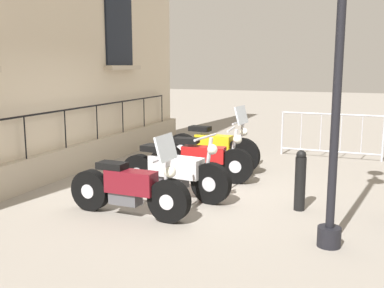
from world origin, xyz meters
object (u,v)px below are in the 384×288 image
Objects in this scene: motorcycle_maroon at (130,189)px; motorcycle_white at (174,173)px; motorcycle_red at (202,160)px; bollard at (300,180)px; motorcycle_yellow at (213,148)px; crowd_barrier at (331,134)px.

motorcycle_maroon reaches higher than motorcycle_white.
motorcycle_red is (0.05, 1.18, -0.02)m from motorcycle_white.
motorcycle_white is at bearing 77.91° from motorcycle_maroon.
bollard is at bearing -29.46° from motorcycle_red.
bollard is at bearing 27.24° from motorcycle_maroon.
motorcycle_yellow reaches higher than motorcycle_red.
crowd_barrier is (2.11, 4.24, 0.15)m from motorcycle_white.
crowd_barrier is at bearing 88.45° from bollard.
motorcycle_maroon is 0.83× the size of crowd_barrier.
crowd_barrier is at bearing 66.24° from motorcycle_maroon.
motorcycle_maroon is 2.10× the size of bollard.
motorcycle_maroon reaches higher than crowd_barrier.
motorcycle_maroon is 0.93× the size of motorcycle_yellow.
crowd_barrier is (2.06, 3.06, 0.17)m from motorcycle_red.
motorcycle_yellow is at bearing 95.73° from motorcycle_red.
motorcycle_maroon is 0.97× the size of motorcycle_red.
bollard is at bearing 2.33° from motorcycle_white.
motorcycle_maroon is 2.26m from motorcycle_red.
motorcycle_white reaches higher than motorcycle_red.
bollard is at bearing -44.76° from motorcycle_yellow.
bollard is (1.95, -1.10, 0.06)m from motorcycle_red.
motorcycle_white reaches higher than crowd_barrier.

